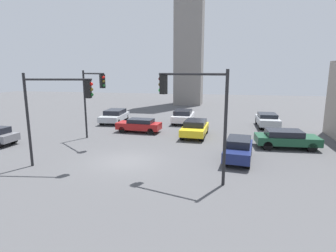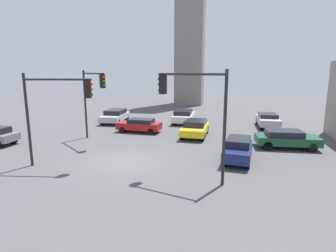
{
  "view_description": "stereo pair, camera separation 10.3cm",
  "coord_description": "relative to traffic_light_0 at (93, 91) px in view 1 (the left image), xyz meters",
  "views": [
    {
      "loc": [
        6.07,
        -15.7,
        5.61
      ],
      "look_at": [
        1.71,
        4.93,
        1.41
      ],
      "focal_mm": 29.21,
      "sensor_mm": 36.0,
      "label": 1
    },
    {
      "loc": [
        6.17,
        -15.68,
        5.61
      ],
      "look_at": [
        1.71,
        4.93,
        1.41
      ],
      "focal_mm": 29.21,
      "sensor_mm": 36.0,
      "label": 2
    }
  ],
  "objects": [
    {
      "name": "traffic_light_1",
      "position": [
        0.76,
        -5.95,
        -0.17
      ],
      "size": [
        4.04,
        0.84,
        5.55
      ],
      "rotation": [
        0.0,
        0.0,
        0.16
      ],
      "color": "black",
      "rests_on": "ground_plane"
    },
    {
      "name": "car_6",
      "position": [
        5.79,
        9.64,
        -3.31
      ],
      "size": [
        2.11,
        4.57,
        1.47
      ],
      "rotation": [
        0.0,
        0.0,
        1.59
      ],
      "color": "silver",
      "rests_on": "ground_plane"
    },
    {
      "name": "car_7",
      "position": [
        7.79,
        3.56,
        -3.33
      ],
      "size": [
        2.16,
        4.47,
        1.42
      ],
      "rotation": [
        0.0,
        0.0,
        -1.61
      ],
      "color": "yellow",
      "rests_on": "ground_plane"
    },
    {
      "name": "traffic_light_2",
      "position": [
        8.79,
        -6.28,
        0.01
      ],
      "size": [
        3.66,
        1.24,
        5.74
      ],
      "rotation": [
        0.0,
        0.0,
        2.86
      ],
      "color": "black",
      "rests_on": "ground_plane"
    },
    {
      "name": "skyline_tower",
      "position": [
        3.9,
        27.89,
        9.71
      ],
      "size": [
        4.61,
        4.61,
        27.59
      ],
      "primitive_type": "cube",
      "color": "gray",
      "rests_on": "ground_plane"
    },
    {
      "name": "car_3",
      "position": [
        2.47,
        4.12,
        -3.4
      ],
      "size": [
        4.18,
        1.84,
        1.28
      ],
      "rotation": [
        0.0,
        0.0,
        3.09
      ],
      "color": "maroon",
      "rests_on": "ground_plane"
    },
    {
      "name": "car_2",
      "position": [
        -1.82,
        8.46,
        -3.33
      ],
      "size": [
        2.39,
        4.87,
        1.42
      ],
      "rotation": [
        0.0,
        0.0,
        -1.51
      ],
      "color": "#ADB2B7",
      "rests_on": "ground_plane"
    },
    {
      "name": "car_0",
      "position": [
        14.86,
        1.21,
        -3.36
      ],
      "size": [
        4.57,
        2.26,
        1.35
      ],
      "rotation": [
        0.0,
        0.0,
        0.06
      ],
      "color": "#19472D",
      "rests_on": "ground_plane"
    },
    {
      "name": "car_5",
      "position": [
        11.26,
        -2.52,
        -3.33
      ],
      "size": [
        2.07,
        4.18,
        1.43
      ],
      "rotation": [
        0.0,
        0.0,
        -1.69
      ],
      "color": "navy",
      "rests_on": "ground_plane"
    },
    {
      "name": "traffic_light_0",
      "position": [
        0.0,
        0.0,
        0.0
      ],
      "size": [
        3.05,
        2.5,
        5.73
      ],
      "rotation": [
        0.0,
        0.0,
        -0.68
      ],
      "color": "black",
      "rests_on": "ground_plane"
    },
    {
      "name": "car_1",
      "position": [
        14.61,
        9.18,
        -3.33
      ],
      "size": [
        1.99,
        4.36,
        1.4
      ],
      "rotation": [
        0.0,
        0.0,
        -1.56
      ],
      "color": "#ADB2B7",
      "rests_on": "ground_plane"
    },
    {
      "name": "ground_plane",
      "position": [
        4.26,
        -4.29,
        -4.09
      ],
      "size": [
        108.23,
        108.23,
        0.0
      ],
      "primitive_type": "plane",
      "color": "#4C4C4F"
    }
  ]
}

